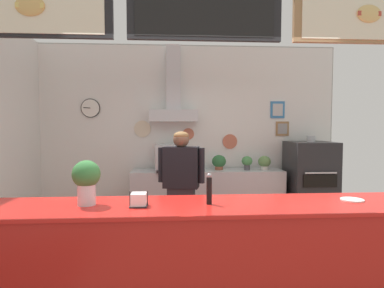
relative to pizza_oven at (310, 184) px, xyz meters
name	(u,v)px	position (x,y,z in m)	size (l,w,h in m)	color
back_wall_assembly	(188,128)	(-2.03, 0.37, 0.93)	(5.22, 2.90, 3.09)	#9E9E99
service_counter	(207,262)	(-2.01, -2.49, -0.20)	(4.11, 0.73, 1.02)	red
back_prep_counter	(207,198)	(-1.72, 0.14, -0.25)	(2.53, 0.53, 0.94)	#B7BABF
pizza_oven	(310,184)	(0.00, 0.00, 0.00)	(0.72, 0.75, 1.51)	#232326
shop_worker	(181,190)	(-2.20, -1.16, 0.16)	(0.58, 0.31, 1.61)	#232328
espresso_machine	(170,158)	(-2.35, 0.12, 0.44)	(0.46, 0.51, 0.43)	#B7BABF
potted_sage	(264,162)	(-0.75, 0.11, 0.36)	(0.21, 0.21, 0.24)	beige
potted_thyme	(187,163)	(-2.07, 0.12, 0.35)	(0.19, 0.19, 0.22)	#9E563D
potted_oregano	(219,162)	(-1.52, 0.18, 0.36)	(0.24, 0.24, 0.25)	#9E563D
potted_basil	(247,162)	(-1.05, 0.12, 0.36)	(0.18, 0.18, 0.23)	#4C4C51
condiment_plate	(352,200)	(-0.70, -2.45, 0.31)	(0.20, 0.20, 0.01)	white
napkin_holder	(139,200)	(-2.60, -2.53, 0.36)	(0.15, 0.15, 0.13)	#262628
basil_vase	(86,180)	(-3.04, -2.45, 0.52)	(0.23, 0.23, 0.38)	silver
pepper_grinder	(209,189)	(-2.00, -2.50, 0.44)	(0.05, 0.05, 0.27)	black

